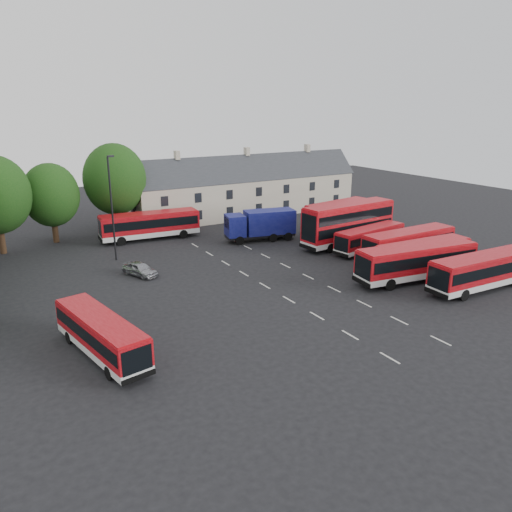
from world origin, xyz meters
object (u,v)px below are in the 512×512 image
at_px(bus_row_a, 483,269).
at_px(lamppost, 112,206).
at_px(bus_west, 101,332).
at_px(box_truck, 261,224).
at_px(silver_car, 140,269).
at_px(bus_dd_south, 348,222).

xyz_separation_m(bus_row_a, lamppost, (-26.24, 25.78, 4.03)).
height_order(bus_west, lamppost, lamppost).
distance_m(box_truck, silver_car, 17.99).
height_order(bus_dd_south, box_truck, bus_dd_south).
bearing_deg(bus_row_a, bus_west, 173.63).
distance_m(bus_west, box_truck, 31.51).
distance_m(bus_west, silver_car, 16.34).
bearing_deg(lamppost, silver_car, -84.49).
bearing_deg(bus_west, bus_dd_south, -78.78).
relative_size(bus_row_a, silver_car, 2.85).
distance_m(bus_row_a, bus_dd_south, 17.70).
bearing_deg(lamppost, box_truck, -3.20).
bearing_deg(bus_west, bus_row_a, -108.86).
relative_size(bus_west, silver_car, 2.53).
bearing_deg(silver_car, box_truck, -5.02).
xyz_separation_m(bus_west, box_truck, (24.45, 19.87, 0.39)).
relative_size(bus_dd_south, silver_car, 3.09).
relative_size(bus_dd_south, bus_west, 1.22).
xyz_separation_m(silver_car, lamppost, (-0.61, 6.29, 5.28)).
distance_m(bus_west, lamppost, 22.33).
distance_m(box_truck, lamppost, 18.18).
height_order(silver_car, lamppost, lamppost).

